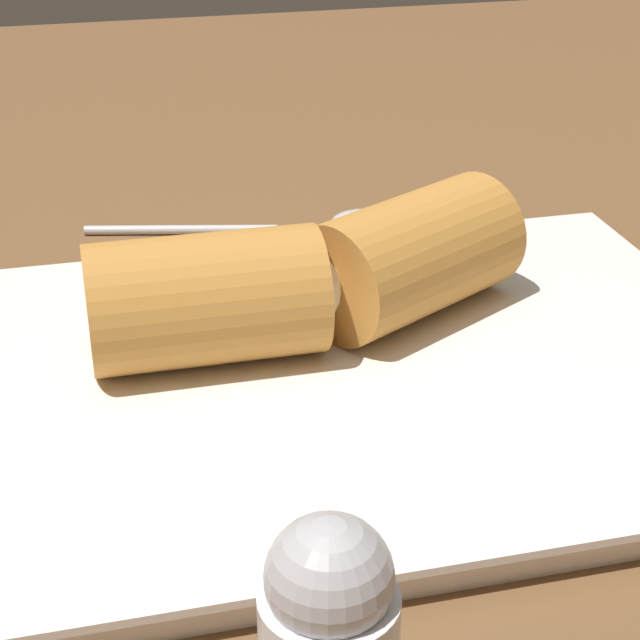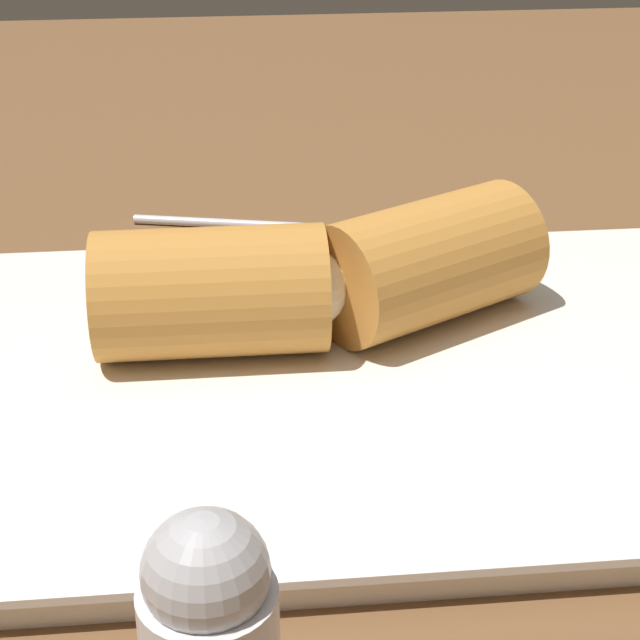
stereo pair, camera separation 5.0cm
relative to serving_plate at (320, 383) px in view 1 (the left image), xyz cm
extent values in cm
cube|color=brown|center=(2.70, -1.77, -1.76)|extent=(180.00, 140.00, 2.00)
cube|color=white|center=(0.00, 0.00, -0.16)|extent=(33.79, 23.42, 1.20)
cube|color=white|center=(0.00, 0.00, 0.59)|extent=(35.14, 24.36, 0.30)
cylinder|color=#C68438|center=(4.10, -1.32, 3.29)|extent=(8.97, 5.12, 5.11)
sphere|color=beige|center=(0.39, -1.31, 3.29)|extent=(3.32, 3.32, 3.32)
cylinder|color=#C68438|center=(-4.83, -3.74, 3.29)|extent=(10.32, 8.83, 5.11)
sphere|color=#56843D|center=(-8.08, -5.55, 3.29)|extent=(3.32, 3.32, 3.32)
cylinder|color=silver|center=(3.28, -17.87, -0.51)|extent=(10.10, 2.78, 0.50)
ellipsoid|color=silver|center=(-6.21, -15.70, -0.15)|extent=(4.01, 3.40, 1.21)
sphere|color=#B7B7BC|center=(4.23, 18.24, 6.55)|extent=(2.78, 2.78, 2.78)
camera|label=1|loc=(8.48, 34.96, 21.69)|focal=60.00mm
camera|label=2|loc=(3.55, 35.80, 21.69)|focal=60.00mm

